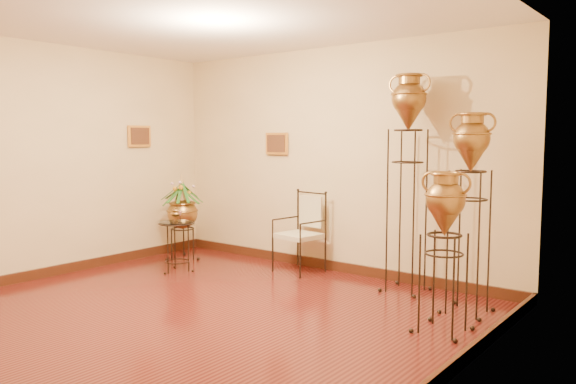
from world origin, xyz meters
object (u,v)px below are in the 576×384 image
Objects in this scene: amphora_mid at (469,212)px; planter_urn at (182,210)px; amphora_tall at (407,181)px; side_table at (177,246)px; armchair at (299,232)px.

amphora_mid reaches higher than planter_urn.
side_table is at bearing -160.73° from amphora_tall.
amphora_mid is at bearing 9.68° from side_table.
amphora_mid is 1.57× the size of planter_urn.
amphora_mid is 2.42× the size of side_table.
amphora_tall is 3.25m from planter_urn.
amphora_tall reaches higher than armchair.
amphora_mid reaches higher than side_table.
side_table is at bearing -170.32° from amphora_mid.
amphora_mid is 4.01m from planter_urn.
planter_urn reaches higher than side_table.
planter_urn is at bearing -159.56° from armchair.
planter_urn is 0.83m from side_table.
amphora_mid is at bearing -0.61° from armchair.
side_table is (-1.21, -0.93, -0.17)m from armchair.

